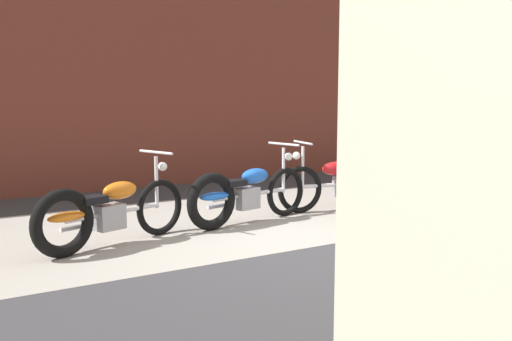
{
  "coord_description": "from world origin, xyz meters",
  "views": [
    {
      "loc": [
        -3.97,
        -5.1,
        1.71
      ],
      "look_at": [
        -0.21,
        1.06,
        0.75
      ],
      "focal_mm": 41.18,
      "sensor_mm": 36.0,
      "label": 1
    }
  ],
  "objects_px": {
    "motorcycle_orange": "(103,213)",
    "motorcycle_red": "(350,183)",
    "motorcycle_blue": "(241,194)",
    "fire_hydrant": "(435,164)"
  },
  "relations": [
    {
      "from": "motorcycle_orange",
      "to": "motorcycle_red",
      "type": "relative_size",
      "value": 0.97
    },
    {
      "from": "motorcycle_orange",
      "to": "motorcycle_blue",
      "type": "height_order",
      "value": "same"
    },
    {
      "from": "motorcycle_blue",
      "to": "motorcycle_red",
      "type": "height_order",
      "value": "same"
    },
    {
      "from": "motorcycle_red",
      "to": "fire_hydrant",
      "type": "height_order",
      "value": "motorcycle_red"
    },
    {
      "from": "motorcycle_orange",
      "to": "motorcycle_red",
      "type": "distance_m",
      "value": 3.77
    },
    {
      "from": "motorcycle_orange",
      "to": "motorcycle_blue",
      "type": "relative_size",
      "value": 0.97
    },
    {
      "from": "motorcycle_orange",
      "to": "motorcycle_blue",
      "type": "distance_m",
      "value": 1.91
    },
    {
      "from": "motorcycle_red",
      "to": "motorcycle_orange",
      "type": "bearing_deg",
      "value": 14.92
    },
    {
      "from": "motorcycle_blue",
      "to": "motorcycle_orange",
      "type": "bearing_deg",
      "value": 176.19
    },
    {
      "from": "motorcycle_red",
      "to": "fire_hydrant",
      "type": "distance_m",
      "value": 2.72
    }
  ]
}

